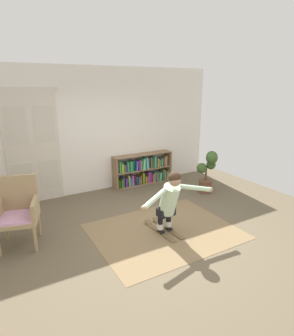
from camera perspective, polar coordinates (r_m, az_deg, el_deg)
The scene contains 9 objects.
ground_plane at distance 5.07m, azimuth 2.27°, elevation -13.00°, with size 7.20×7.20×0.00m, color brown.
back_wall at distance 6.83m, azimuth -9.32°, elevation 7.49°, with size 6.00×0.10×2.90m, color silver.
double_door at distance 6.45m, azimuth -22.00°, elevation 3.98°, with size 1.22×0.05×2.45m.
rug at distance 5.13m, azimuth 3.49°, elevation -12.57°, with size 2.44×1.95×0.01m, color olive.
bookshelf at distance 7.31m, azimuth -0.89°, elevation -0.51°, with size 1.60×0.30×0.80m.
wicker_chair at distance 4.98m, azimuth -24.55°, elevation -7.67°, with size 0.74×0.74×1.10m.
potted_plant at distance 6.82m, azimuth 12.17°, elevation -0.31°, with size 0.49×0.44×1.01m.
skis_pair at distance 5.15m, azimuth 3.28°, elevation -12.25°, with size 0.33×0.85×0.07m.
person_skier at distance 4.74m, azimuth 4.65°, elevation -6.14°, with size 1.46×0.59×1.09m.
Camera 1 is at (-2.36, -3.73, 2.50)m, focal length 30.28 mm.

